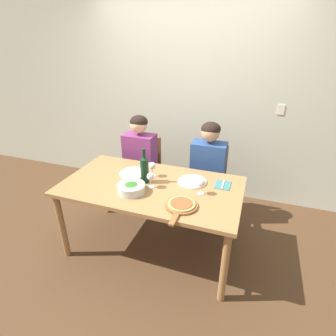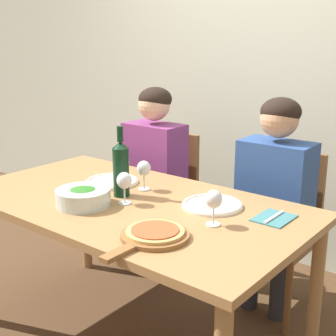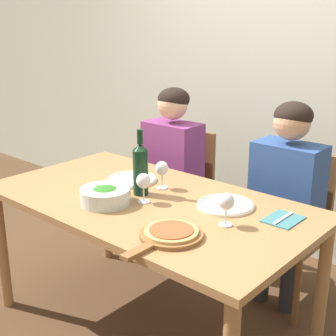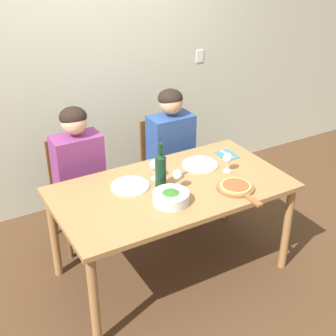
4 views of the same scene
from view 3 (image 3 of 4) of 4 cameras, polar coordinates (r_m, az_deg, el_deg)
The scene contains 16 objects.
ground_plane at distance 2.73m, azimuth -2.27°, elevation -18.73°, with size 40.00×40.00×0.00m, color #4C331E.
back_wall at distance 3.34m, azimuth 14.21°, elevation 12.47°, with size 10.00×0.06×2.70m.
dining_table at distance 2.39m, azimuth -2.46°, elevation -5.55°, with size 1.68×0.92×0.75m.
chair_left at distance 3.30m, azimuth 1.61°, elevation -2.68°, with size 0.42×0.42×0.89m.
chair_right at distance 2.87m, azimuth 14.80°, elevation -6.42°, with size 0.42×0.42×0.89m.
person_woman at distance 3.14m, azimuth 0.37°, elevation 1.01°, with size 0.47×0.51×1.20m.
person_man at distance 2.69m, azimuth 14.14°, elevation -2.37°, with size 0.47×0.51×1.20m.
wine_bottle at distance 2.38m, azimuth -3.37°, elevation -0.01°, with size 0.08×0.08×0.34m.
broccoli_bowl at distance 2.31m, azimuth -7.67°, elevation -3.37°, with size 0.25×0.25×0.09m.
dinner_plate_left at distance 2.63m, azimuth -4.41°, elevation -1.38°, with size 0.28×0.28×0.02m.
dinner_plate_right at distance 2.28m, azimuth 7.05°, elevation -4.48°, with size 0.28×0.28×0.02m.
pizza_on_board at distance 1.95m, azimuth 0.21°, elevation -8.08°, with size 0.27×0.41×0.04m.
wine_glass_left at distance 2.47m, azimuth -0.75°, elevation -0.21°, with size 0.07×0.07×0.15m.
wine_glass_right at distance 2.04m, azimuth 7.13°, elevation -4.27°, with size 0.07×0.07×0.15m.
wine_glass_centre at distance 2.28m, azimuth -3.01°, elevation -1.76°, with size 0.07×0.07×0.15m.
fork_on_napkin at distance 2.18m, azimuth 13.87°, elevation -6.08°, with size 0.14×0.18×0.01m.
Camera 3 is at (1.53, -1.59, 1.61)m, focal length 50.00 mm.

